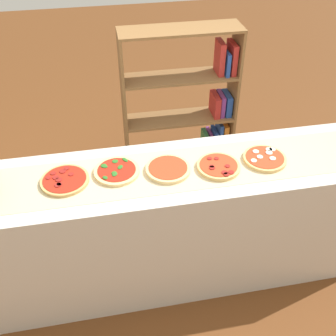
% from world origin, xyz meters
% --- Properties ---
extents(ground_plane, '(12.00, 12.00, 0.00)m').
position_xyz_m(ground_plane, '(0.00, 0.00, 0.00)').
color(ground_plane, brown).
extents(counter, '(2.47, 0.57, 0.89)m').
position_xyz_m(counter, '(0.00, 0.00, 0.44)').
color(counter, beige).
rests_on(counter, ground_plane).
extents(parchment_paper, '(2.35, 0.38, 0.00)m').
position_xyz_m(parchment_paper, '(0.00, 0.00, 0.89)').
color(parchment_paper, beige).
rests_on(parchment_paper, counter).
extents(pizza_pepperoni_0, '(0.26, 0.26, 0.03)m').
position_xyz_m(pizza_pepperoni_0, '(-0.57, 0.01, 0.90)').
color(pizza_pepperoni_0, tan).
rests_on(pizza_pepperoni_0, parchment_paper).
extents(pizza_spinach_1, '(0.25, 0.25, 0.03)m').
position_xyz_m(pizza_spinach_1, '(-0.28, 0.04, 0.90)').
color(pizza_spinach_1, '#E5C17F').
rests_on(pizza_spinach_1, parchment_paper).
extents(pizza_plain_2, '(0.25, 0.25, 0.02)m').
position_xyz_m(pizza_plain_2, '(0.00, 0.00, 0.90)').
color(pizza_plain_2, '#E5C17F').
rests_on(pizza_plain_2, parchment_paper).
extents(pizza_pepperoni_3, '(0.24, 0.24, 0.03)m').
position_xyz_m(pizza_pepperoni_3, '(0.28, -0.03, 0.90)').
color(pizza_pepperoni_3, '#DBB26B').
rests_on(pizza_pepperoni_3, parchment_paper).
extents(pizza_mozzarella_4, '(0.25, 0.25, 0.03)m').
position_xyz_m(pizza_mozzarella_4, '(0.57, -0.01, 0.90)').
color(pizza_mozzarella_4, '#DBB26B').
rests_on(pizza_mozzarella_4, parchment_paper).
extents(bookshelf, '(0.84, 0.25, 1.37)m').
position_xyz_m(bookshelf, '(0.36, 0.85, 0.64)').
color(bookshelf, brown).
rests_on(bookshelf, ground_plane).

